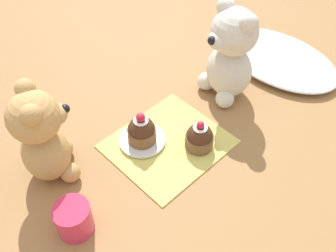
# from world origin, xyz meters

# --- Properties ---
(ground_plane) EXTENTS (4.00, 4.00, 0.00)m
(ground_plane) POSITION_xyz_m (0.00, 0.00, 0.00)
(ground_plane) COLOR #9E7042
(knitted_placemat) EXTENTS (0.20, 0.23, 0.01)m
(knitted_placemat) POSITION_xyz_m (0.00, 0.00, 0.00)
(knitted_placemat) COLOR #E0D166
(knitted_placemat) RESTS_ON ground_plane
(tulle_cloth) EXTENTS (0.32, 0.21, 0.03)m
(tulle_cloth) POSITION_xyz_m (0.00, 0.39, 0.02)
(tulle_cloth) COLOR white
(tulle_cloth) RESTS_ON ground_plane
(teddy_bear_cream) EXTENTS (0.13, 0.12, 0.22)m
(teddy_bear_cream) POSITION_xyz_m (-0.02, 0.21, 0.11)
(teddy_bear_cream) COLOR silver
(teddy_bear_cream) RESTS_ON ground_plane
(teddy_bear_tan) EXTENTS (0.13, 0.12, 0.20)m
(teddy_bear_tan) POSITION_xyz_m (-0.11, -0.21, 0.10)
(teddy_bear_tan) COLOR tan
(teddy_bear_tan) RESTS_ON ground_plane
(cupcake_near_cream_bear) EXTENTS (0.06, 0.06, 0.07)m
(cupcake_near_cream_bear) POSITION_xyz_m (0.05, 0.04, 0.03)
(cupcake_near_cream_bear) COLOR brown
(cupcake_near_cream_bear) RESTS_ON knitted_placemat
(saucer_plate) EXTENTS (0.10, 0.10, 0.01)m
(saucer_plate) POSITION_xyz_m (-0.04, -0.03, 0.01)
(saucer_plate) COLOR silver
(saucer_plate) RESTS_ON knitted_placemat
(cupcake_near_tan_bear) EXTENTS (0.06, 0.06, 0.07)m
(cupcake_near_tan_bear) POSITION_xyz_m (-0.04, -0.03, 0.04)
(cupcake_near_tan_bear) COLOR brown
(cupcake_near_tan_bear) RESTS_ON saucer_plate
(juice_glass) EXTENTS (0.06, 0.06, 0.06)m
(juice_glass) POSITION_xyz_m (0.02, -0.25, 0.03)
(juice_glass) COLOR #DB3356
(juice_glass) RESTS_ON ground_plane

